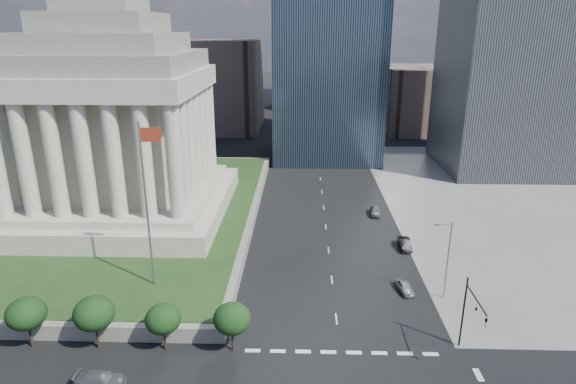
{
  "coord_description": "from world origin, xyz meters",
  "views": [
    {
      "loc": [
        -4.11,
        -27.43,
        31.46
      ],
      "look_at": [
        -5.53,
        19.87,
        15.31
      ],
      "focal_mm": 30.0,
      "sensor_mm": 36.0,
      "label": 1
    }
  ],
  "objects_px": {
    "parked_sedan_mid": "(405,244)",
    "parked_sedan_far": "(375,211)",
    "suv_grey": "(100,380)",
    "parked_sedan_near": "(405,287)",
    "traffic_signal_ne": "(471,312)",
    "flagpole": "(147,197)",
    "street_lamp_north": "(447,256)",
    "war_memorial": "(112,96)"
  },
  "relations": [
    {
      "from": "suv_grey",
      "to": "parked_sedan_mid",
      "type": "xyz_separation_m",
      "value": [
        34.09,
        30.46,
        0.04
      ]
    },
    {
      "from": "parked_sedan_near",
      "to": "flagpole",
      "type": "bearing_deg",
      "value": 174.32
    },
    {
      "from": "street_lamp_north",
      "to": "parked_sedan_near",
      "type": "height_order",
      "value": "street_lamp_north"
    },
    {
      "from": "flagpole",
      "to": "suv_grey",
      "type": "xyz_separation_m",
      "value": [
        -0.76,
        -15.51,
        -12.44
      ]
    },
    {
      "from": "war_memorial",
      "to": "flagpole",
      "type": "height_order",
      "value": "war_memorial"
    },
    {
      "from": "flagpole",
      "to": "traffic_signal_ne",
      "type": "height_order",
      "value": "flagpole"
    },
    {
      "from": "flagpole",
      "to": "parked_sedan_far",
      "type": "distance_m",
      "value": 43.84
    },
    {
      "from": "flagpole",
      "to": "parked_sedan_far",
      "type": "xyz_separation_m",
      "value": [
        30.83,
        28.62,
        -12.37
      ]
    },
    {
      "from": "war_memorial",
      "to": "parked_sedan_mid",
      "type": "xyz_separation_m",
      "value": [
        45.5,
        -9.05,
        -20.68
      ]
    },
    {
      "from": "street_lamp_north",
      "to": "parked_sedan_near",
      "type": "bearing_deg",
      "value": 163.23
    },
    {
      "from": "parked_sedan_near",
      "to": "suv_grey",
      "type": "bearing_deg",
      "value": -160.54
    },
    {
      "from": "traffic_signal_ne",
      "to": "parked_sedan_far",
      "type": "xyz_separation_m",
      "value": [
        -3.5,
        38.92,
        -4.51
      ]
    },
    {
      "from": "street_lamp_north",
      "to": "parked_sedan_mid",
      "type": "xyz_separation_m",
      "value": [
        -1.83,
        13.95,
        -4.94
      ]
    },
    {
      "from": "parked_sedan_mid",
      "to": "flagpole",
      "type": "bearing_deg",
      "value": -155.17
    },
    {
      "from": "street_lamp_north",
      "to": "parked_sedan_far",
      "type": "bearing_deg",
      "value": 98.91
    },
    {
      "from": "parked_sedan_mid",
      "to": "parked_sedan_far",
      "type": "height_order",
      "value": "parked_sedan_far"
    },
    {
      "from": "parked_sedan_near",
      "to": "traffic_signal_ne",
      "type": "bearing_deg",
      "value": -84.45
    },
    {
      "from": "suv_grey",
      "to": "parked_sedan_near",
      "type": "height_order",
      "value": "suv_grey"
    },
    {
      "from": "parked_sedan_near",
      "to": "parked_sedan_mid",
      "type": "relative_size",
      "value": 0.85
    },
    {
      "from": "traffic_signal_ne",
      "to": "parked_sedan_far",
      "type": "relative_size",
      "value": 1.83
    },
    {
      "from": "street_lamp_north",
      "to": "parked_sedan_far",
      "type": "distance_m",
      "value": 28.38
    },
    {
      "from": "parked_sedan_near",
      "to": "street_lamp_north",
      "type": "bearing_deg",
      "value": -26.73
    },
    {
      "from": "parked_sedan_far",
      "to": "suv_grey",
      "type": "bearing_deg",
      "value": -120.5
    },
    {
      "from": "suv_grey",
      "to": "parked_sedan_far",
      "type": "relative_size",
      "value": 1.07
    },
    {
      "from": "parked_sedan_far",
      "to": "street_lamp_north",
      "type": "bearing_deg",
      "value": -76.0
    },
    {
      "from": "parked_sedan_mid",
      "to": "parked_sedan_far",
      "type": "bearing_deg",
      "value": 101.05
    },
    {
      "from": "flagpole",
      "to": "parked_sedan_mid",
      "type": "bearing_deg",
      "value": 24.15
    },
    {
      "from": "flagpole",
      "to": "parked_sedan_far",
      "type": "height_order",
      "value": "flagpole"
    },
    {
      "from": "parked_sedan_far",
      "to": "parked_sedan_mid",
      "type": "bearing_deg",
      "value": -74.54
    },
    {
      "from": "street_lamp_north",
      "to": "suv_grey",
      "type": "height_order",
      "value": "street_lamp_north"
    },
    {
      "from": "street_lamp_north",
      "to": "parked_sedan_near",
      "type": "relative_size",
      "value": 2.67
    },
    {
      "from": "war_memorial",
      "to": "street_lamp_north",
      "type": "height_order",
      "value": "war_memorial"
    },
    {
      "from": "traffic_signal_ne",
      "to": "street_lamp_north",
      "type": "bearing_deg",
      "value": 85.81
    },
    {
      "from": "parked_sedan_near",
      "to": "parked_sedan_mid",
      "type": "xyz_separation_m",
      "value": [
        2.5,
        12.64,
        0.09
      ]
    },
    {
      "from": "flagpole",
      "to": "suv_grey",
      "type": "distance_m",
      "value": 19.9
    },
    {
      "from": "street_lamp_north",
      "to": "parked_sedan_near",
      "type": "distance_m",
      "value": 6.76
    },
    {
      "from": "street_lamp_north",
      "to": "war_memorial",
      "type": "bearing_deg",
      "value": 154.08
    },
    {
      "from": "flagpole",
      "to": "parked_sedan_mid",
      "type": "height_order",
      "value": "flagpole"
    },
    {
      "from": "parked_sedan_mid",
      "to": "parked_sedan_far",
      "type": "relative_size",
      "value": 1.01
    },
    {
      "from": "war_memorial",
      "to": "parked_sedan_near",
      "type": "relative_size",
      "value": 10.43
    },
    {
      "from": "street_lamp_north",
      "to": "parked_sedan_far",
      "type": "relative_size",
      "value": 2.29
    },
    {
      "from": "traffic_signal_ne",
      "to": "suv_grey",
      "type": "height_order",
      "value": "traffic_signal_ne"
    }
  ]
}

